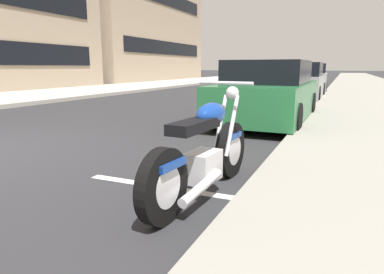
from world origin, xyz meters
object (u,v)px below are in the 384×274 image
object	(u,v)px
parked_car_near_corner	(297,82)
parked_car_behind_motorcycle	(308,79)
crossing_truck	(290,69)
parked_car_mid_block	(268,93)
parked_motorcycle	(204,154)

from	to	relation	value
parked_car_near_corner	parked_car_behind_motorcycle	bearing A→B (deg)	0.61
parked_car_behind_motorcycle	crossing_truck	distance (m)	19.55
parked_car_mid_block	parked_car_behind_motorcycle	distance (m)	11.00
parked_car_near_corner	crossing_truck	distance (m)	24.25
parked_car_near_corner	parked_car_mid_block	bearing A→B (deg)	-178.71
parked_car_near_corner	parked_car_behind_motorcycle	xyz separation A→B (m)	(4.76, 0.03, 0.00)
parked_car_behind_motorcycle	crossing_truck	bearing A→B (deg)	7.54
parked_car_behind_motorcycle	crossing_truck	world-z (taller)	crossing_truck
parked_car_mid_block	parked_car_behind_motorcycle	size ratio (longest dim) A/B	0.94
parked_car_mid_block	crossing_truck	distance (m)	30.44
parked_car_mid_block	crossing_truck	size ratio (longest dim) A/B	0.84
parked_motorcycle	parked_car_behind_motorcycle	bearing A→B (deg)	6.81
parked_car_mid_block	parked_car_near_corner	distance (m)	6.24
parked_motorcycle	parked_car_behind_motorcycle	xyz separation A→B (m)	(15.93, 0.53, 0.25)
parked_car_behind_motorcycle	crossing_truck	size ratio (longest dim) A/B	0.89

